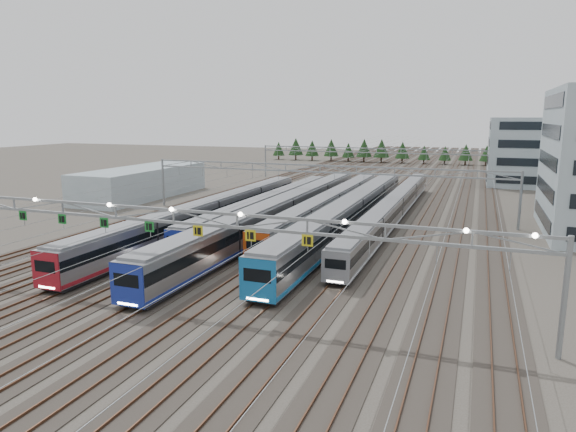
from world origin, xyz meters
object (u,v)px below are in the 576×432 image
(gantry_near, at_px, (172,219))
(depot_bldg_north, at_px, (542,152))
(train_b, at_px, (269,205))
(train_c, at_px, (283,212))
(gantry_mid, at_px, (320,175))
(gantry_far, at_px, (376,154))
(train_a, at_px, (210,213))
(west_shed, at_px, (142,182))
(train_f, at_px, (394,208))
(train_e, at_px, (351,212))
(train_d, at_px, (330,205))

(gantry_near, bearing_deg, depot_bldg_north, 68.84)
(train_b, xyz_separation_m, gantry_near, (6.70, -35.96, 5.13))
(train_c, bearing_deg, gantry_mid, 77.20)
(gantry_far, bearing_deg, train_b, -97.82)
(train_a, relative_size, west_shed, 1.89)
(train_f, bearing_deg, train_a, -147.35)
(train_b, xyz_separation_m, depot_bldg_north, (42.04, 55.36, 5.47))
(train_b, bearing_deg, gantry_near, -79.44)
(gantry_near, distance_m, west_shed, 60.13)
(train_a, relative_size, gantry_mid, 1.01)
(train_b, height_order, gantry_far, gantry_far)
(train_e, height_order, gantry_far, gantry_far)
(west_shed, bearing_deg, train_f, -7.70)
(gantry_far, bearing_deg, train_d, -87.26)
(gantry_far, bearing_deg, gantry_near, -90.03)
(train_b, height_order, train_f, train_b)
(train_f, xyz_separation_m, gantry_mid, (-11.25, -0.29, 4.43))
(train_a, distance_m, train_d, 18.09)
(train_d, bearing_deg, depot_bldg_north, 58.20)
(train_f, height_order, gantry_near, gantry_near)
(train_c, relative_size, gantry_mid, 1.19)
(train_f, bearing_deg, train_c, -142.94)
(train_e, xyz_separation_m, depot_bldg_north, (28.54, 58.76, 5.09))
(train_a, xyz_separation_m, gantry_near, (11.20, -25.99, 4.89))
(train_c, bearing_deg, train_a, -154.87)
(train_d, relative_size, gantry_mid, 0.96)
(train_d, xyz_separation_m, west_shed, (-39.58, 8.94, 0.63))
(train_c, height_order, gantry_near, gantry_near)
(train_a, xyz_separation_m, train_f, (22.50, 14.42, -0.24))
(gantry_near, distance_m, gantry_far, 85.12)
(train_b, xyz_separation_m, train_e, (13.50, -3.40, 0.38))
(train_c, distance_m, train_e, 9.30)
(gantry_near, height_order, depot_bldg_north, depot_bldg_north)
(train_e, xyz_separation_m, gantry_far, (-6.75, 52.56, 4.05))
(depot_bldg_north, bearing_deg, gantry_far, -170.03)
(train_c, relative_size, west_shed, 2.24)
(gantry_far, bearing_deg, gantry_mid, -90.00)
(train_d, distance_m, west_shed, 40.58)
(train_d, distance_m, depot_bldg_north, 62.93)
(train_c, bearing_deg, gantry_near, -85.83)
(train_b, distance_m, gantry_far, 49.82)
(train_b, distance_m, gantry_mid, 9.08)
(train_c, bearing_deg, train_f, 37.06)
(gantry_mid, relative_size, gantry_far, 1.00)
(train_a, distance_m, train_b, 10.94)
(train_d, height_order, west_shed, west_shed)
(train_b, xyz_separation_m, gantry_far, (6.75, 49.16, 4.43))
(train_d, relative_size, gantry_near, 0.96)
(train_f, distance_m, gantry_mid, 12.10)
(train_a, relative_size, depot_bldg_north, 2.58)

